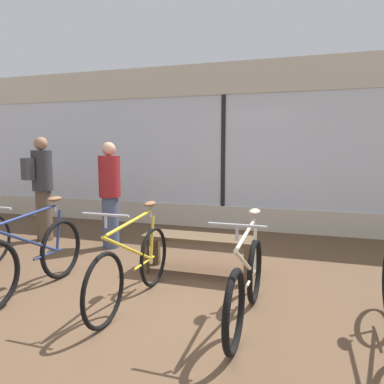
{
  "coord_description": "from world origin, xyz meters",
  "views": [
    {
      "loc": [
        1.71,
        -3.48,
        1.61
      ],
      "look_at": [
        0.0,
        1.7,
        0.95
      ],
      "focal_mm": 35.0,
      "sensor_mm": 36.0,
      "label": 1
    }
  ],
  "objects_px": {
    "bicycle_center": "(133,266)",
    "display_bench": "(198,243)",
    "bicycle_right": "(246,284)",
    "customer_near_rack": "(110,191)",
    "bicycle_left": "(31,258)",
    "customer_by_window": "(42,185)"
  },
  "relations": [
    {
      "from": "bicycle_left",
      "to": "bicycle_center",
      "type": "height_order",
      "value": "bicycle_left"
    },
    {
      "from": "display_bench",
      "to": "customer_by_window",
      "type": "relative_size",
      "value": 0.79
    },
    {
      "from": "bicycle_left",
      "to": "customer_near_rack",
      "type": "relative_size",
      "value": 1.06
    },
    {
      "from": "display_bench",
      "to": "bicycle_center",
      "type": "bearing_deg",
      "value": -108.94
    },
    {
      "from": "customer_near_rack",
      "to": "customer_by_window",
      "type": "height_order",
      "value": "customer_by_window"
    },
    {
      "from": "display_bench",
      "to": "customer_near_rack",
      "type": "relative_size",
      "value": 0.83
    },
    {
      "from": "bicycle_left",
      "to": "customer_by_window",
      "type": "bearing_deg",
      "value": 126.98
    },
    {
      "from": "bicycle_right",
      "to": "display_bench",
      "type": "height_order",
      "value": "bicycle_right"
    },
    {
      "from": "bicycle_left",
      "to": "bicycle_center",
      "type": "xyz_separation_m",
      "value": [
        1.18,
        0.11,
        -0.01
      ]
    },
    {
      "from": "bicycle_right",
      "to": "customer_near_rack",
      "type": "relative_size",
      "value": 1.01
    },
    {
      "from": "bicycle_left",
      "to": "bicycle_right",
      "type": "height_order",
      "value": "bicycle_left"
    },
    {
      "from": "bicycle_center",
      "to": "bicycle_left",
      "type": "bearing_deg",
      "value": -174.51
    },
    {
      "from": "bicycle_right",
      "to": "display_bench",
      "type": "xyz_separation_m",
      "value": [
        -0.81,
        1.15,
        0.03
      ]
    },
    {
      "from": "display_bench",
      "to": "bicycle_right",
      "type": "bearing_deg",
      "value": -54.77
    },
    {
      "from": "display_bench",
      "to": "customer_near_rack",
      "type": "distance_m",
      "value": 1.95
    },
    {
      "from": "bicycle_center",
      "to": "display_bench",
      "type": "distance_m",
      "value": 1.14
    },
    {
      "from": "bicycle_center",
      "to": "display_bench",
      "type": "bearing_deg",
      "value": 71.06
    },
    {
      "from": "bicycle_right",
      "to": "customer_near_rack",
      "type": "bearing_deg",
      "value": 142.77
    },
    {
      "from": "bicycle_right",
      "to": "customer_by_window",
      "type": "xyz_separation_m",
      "value": [
        -3.87,
        1.96,
        0.59
      ]
    },
    {
      "from": "bicycle_right",
      "to": "customer_by_window",
      "type": "height_order",
      "value": "customer_by_window"
    },
    {
      "from": "bicycle_left",
      "to": "customer_by_window",
      "type": "relative_size",
      "value": 1.01
    },
    {
      "from": "bicycle_right",
      "to": "display_bench",
      "type": "relative_size",
      "value": 1.21
    }
  ]
}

